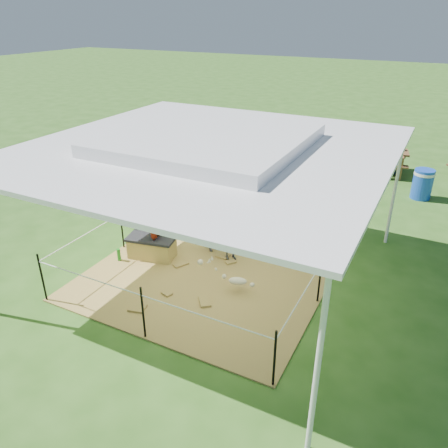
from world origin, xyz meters
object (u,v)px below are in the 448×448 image
at_px(green_bottle, 119,255).
at_px(trash_barrel, 422,184).
at_px(foal, 238,280).
at_px(picnic_table_near, 377,161).
at_px(pony, 219,237).
at_px(distant_person, 393,155).
at_px(straw_bale, 152,248).
at_px(woman, 153,216).

xyz_separation_m(green_bottle, trash_barrel, (5.42, 6.73, 0.26)).
bearing_deg(foal, picnic_table_near, 64.59).
distance_m(trash_barrel, picnic_table_near, 2.31).
distance_m(green_bottle, pony, 2.18).
relative_size(green_bottle, pony, 0.24).
relative_size(green_bottle, trash_barrel, 0.31).
xyz_separation_m(green_bottle, foal, (2.76, 0.12, 0.12)).
xyz_separation_m(trash_barrel, distant_person, (-1.09, 1.96, 0.17)).
distance_m(straw_bale, trash_barrel, 7.95).
bearing_deg(green_bottle, straw_bale, 39.29).
bearing_deg(picnic_table_near, foal, -109.03).
distance_m(picnic_table_near, distant_person, 0.55).
height_order(pony, picnic_table_near, pony).
bearing_deg(trash_barrel, woman, -127.19).
bearing_deg(picnic_table_near, woman, -123.38).
bearing_deg(straw_bale, pony, 27.96).
bearing_deg(green_bottle, trash_barrel, 51.18).
xyz_separation_m(pony, picnic_table_near, (2.05, 7.32, -0.12)).
bearing_deg(green_bottle, distant_person, 63.54).
height_order(foal, trash_barrel, trash_barrel).
height_order(straw_bale, foal, foal).
distance_m(woman, pony, 1.46).
bearing_deg(picnic_table_near, distant_person, 17.22).
height_order(trash_barrel, distant_person, distant_person).
xyz_separation_m(straw_bale, foal, (2.21, -0.33, 0.04)).
relative_size(pony, foal, 1.20).
bearing_deg(picnic_table_near, pony, -117.03).
height_order(green_bottle, foal, foal).
distance_m(green_bottle, foal, 2.77).
bearing_deg(foal, trash_barrel, 50.33).
relative_size(trash_barrel, distant_person, 0.72).
height_order(green_bottle, trash_barrel, trash_barrel).
height_order(green_bottle, pony, pony).
distance_m(straw_bale, green_bottle, 0.72).
bearing_deg(trash_barrel, distant_person, 119.14).
bearing_deg(woman, straw_bale, -101.45).
relative_size(pony, trash_barrel, 1.31).
xyz_separation_m(straw_bale, distant_person, (3.77, 8.24, 0.35)).
bearing_deg(trash_barrel, picnic_table_near, 132.00).
xyz_separation_m(green_bottle, picnic_table_near, (3.87, 8.45, 0.22)).
relative_size(straw_bale, green_bottle, 3.60).
height_order(green_bottle, distant_person, distant_person).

